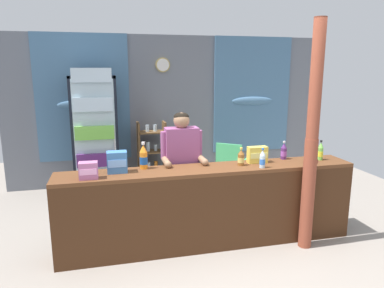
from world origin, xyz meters
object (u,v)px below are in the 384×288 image
(snack_box_wafer, at_px, (88,170))
(snack_box_biscuit, at_px, (117,162))
(soda_bottle_grape_soda, at_px, (284,151))
(stall_counter, at_px, (212,201))
(soda_bottle_orange_soda, at_px, (144,157))
(soda_bottle_water, at_px, (262,159))
(shopkeeper, at_px, (182,159))
(bottle_shelf_rack, at_px, (152,153))
(timber_post, at_px, (312,144))
(plastic_lawn_chair, at_px, (231,165))
(snack_box_instant_noodle, at_px, (257,155))
(soda_bottle_iced_tea, at_px, (241,158))
(soda_bottle_lime_soda, at_px, (320,152))
(drink_fridge, at_px, (95,129))

(snack_box_wafer, xyz_separation_m, snack_box_biscuit, (0.29, 0.16, 0.03))
(soda_bottle_grape_soda, bearing_deg, stall_counter, -165.00)
(snack_box_wafer, bearing_deg, snack_box_biscuit, 29.42)
(stall_counter, height_order, soda_bottle_grape_soda, soda_bottle_grape_soda)
(stall_counter, height_order, soda_bottle_orange_soda, soda_bottle_orange_soda)
(soda_bottle_water, height_order, snack_box_biscuit, snack_box_biscuit)
(snack_box_wafer, bearing_deg, shopkeeper, 24.18)
(stall_counter, distance_m, soda_bottle_grape_soda, 1.12)
(soda_bottle_water, relative_size, soda_bottle_grape_soda, 1.01)
(bottle_shelf_rack, bearing_deg, timber_post, -60.33)
(plastic_lawn_chair, bearing_deg, soda_bottle_grape_soda, -82.59)
(timber_post, height_order, plastic_lawn_chair, timber_post)
(soda_bottle_orange_soda, bearing_deg, snack_box_biscuit, -164.68)
(shopkeeper, bearing_deg, snack_box_instant_noodle, -18.65)
(soda_bottle_grape_soda, bearing_deg, bottle_shelf_rack, 123.76)
(stall_counter, height_order, timber_post, timber_post)
(shopkeeper, height_order, snack_box_instant_noodle, shopkeeper)
(shopkeeper, xyz_separation_m, soda_bottle_iced_tea, (0.61, -0.36, 0.06))
(soda_bottle_lime_soda, bearing_deg, timber_post, -135.69)
(soda_bottle_lime_soda, relative_size, snack_box_instant_noodle, 1.06)
(soda_bottle_orange_soda, distance_m, snack_box_wafer, 0.62)
(shopkeeper, height_order, soda_bottle_lime_soda, shopkeeper)
(soda_bottle_water, height_order, snack_box_wafer, soda_bottle_water)
(bottle_shelf_rack, xyz_separation_m, plastic_lawn_chair, (1.19, -0.68, -0.09))
(stall_counter, distance_m, timber_post, 1.25)
(timber_post, xyz_separation_m, snack_box_biscuit, (-2.06, 0.37, -0.17))
(soda_bottle_orange_soda, relative_size, soda_bottle_iced_tea, 1.44)
(bottle_shelf_rack, bearing_deg, soda_bottle_lime_soda, -50.85)
(bottle_shelf_rack, bearing_deg, snack_box_instant_noodle, -65.15)
(bottle_shelf_rack, relative_size, shopkeeper, 0.75)
(snack_box_instant_noodle, bearing_deg, snack_box_biscuit, -179.07)
(timber_post, height_order, snack_box_wafer, timber_post)
(stall_counter, height_order, bottle_shelf_rack, bottle_shelf_rack)
(snack_box_wafer, bearing_deg, plastic_lawn_chair, 37.83)
(stall_counter, distance_m, shopkeeper, 0.65)
(stall_counter, bearing_deg, shopkeeper, 117.40)
(stall_counter, xyz_separation_m, soda_bottle_lime_soda, (1.40, 0.12, 0.46))
(plastic_lawn_chair, height_order, soda_bottle_lime_soda, soda_bottle_lime_soda)
(stall_counter, relative_size, snack_box_instant_noodle, 14.63)
(timber_post, height_order, soda_bottle_lime_soda, timber_post)
(drink_fridge, height_order, soda_bottle_lime_soda, drink_fridge)
(soda_bottle_grape_soda, relative_size, snack_box_instant_noodle, 0.97)
(snack_box_instant_noodle, bearing_deg, stall_counter, -163.06)
(soda_bottle_orange_soda, bearing_deg, plastic_lawn_chair, 42.35)
(bottle_shelf_rack, bearing_deg, shopkeeper, -85.67)
(soda_bottle_water, xyz_separation_m, soda_bottle_iced_tea, (-0.20, 0.15, -0.01))
(soda_bottle_orange_soda, xyz_separation_m, soda_bottle_lime_soda, (2.12, -0.11, -0.02))
(soda_bottle_iced_tea, bearing_deg, timber_post, -25.38)
(soda_bottle_lime_soda, xyz_separation_m, soda_bottle_iced_tea, (-1.03, -0.01, -0.01))
(shopkeeper, bearing_deg, timber_post, -27.67)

